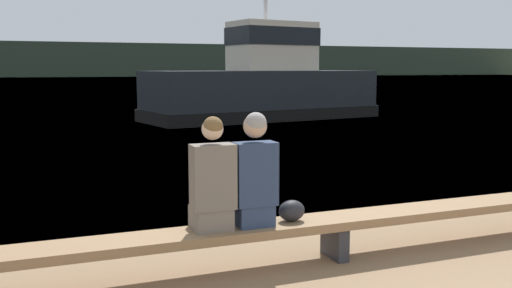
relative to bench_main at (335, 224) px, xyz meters
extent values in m
plane|color=#386084|center=(0.72, 121.55, -0.35)|extent=(240.00, 240.00, 0.00)
cube|color=#2D3D2D|center=(0.72, 126.55, 3.28)|extent=(600.00, 12.00, 7.27)
cube|color=#8E6B47|center=(0.00, 0.00, 0.03)|extent=(8.31, 0.46, 0.09)
cube|color=#2D2D33|center=(0.00, 0.00, -0.18)|extent=(0.12, 0.39, 0.33)
cube|color=#70665B|center=(-1.29, 0.06, 0.17)|extent=(0.34, 0.35, 0.21)
cube|color=#70665B|center=(-1.29, -0.02, 0.57)|extent=(0.39, 0.22, 0.60)
sphere|color=beige|center=(-1.29, -0.02, 1.01)|extent=(0.20, 0.20, 0.20)
sphere|color=brown|center=(-1.29, -0.03, 1.04)|extent=(0.18, 0.18, 0.18)
cube|color=navy|center=(-0.87, 0.06, 0.17)|extent=(0.34, 0.35, 0.21)
cube|color=navy|center=(-0.87, -0.02, 0.57)|extent=(0.39, 0.22, 0.60)
sphere|color=tan|center=(-0.87, -0.02, 1.02)|extent=(0.22, 0.22, 0.22)
sphere|color=gray|center=(-0.87, -0.04, 1.05)|extent=(0.20, 0.20, 0.20)
ellipsoid|color=#232328|center=(-0.47, 0.02, 0.17)|extent=(0.26, 0.20, 0.21)
cube|color=black|center=(5.33, 14.96, 0.55)|extent=(9.13, 4.44, 1.80)
cube|color=black|center=(5.33, 14.96, -0.14)|extent=(9.33, 4.58, 0.43)
cube|color=beige|center=(5.76, 15.03, 2.35)|extent=(3.33, 2.28, 1.80)
cube|color=black|center=(5.76, 15.03, 2.71)|extent=(3.40, 2.35, 0.65)
camera|label=1|loc=(-2.80, -4.90, 1.56)|focal=40.00mm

